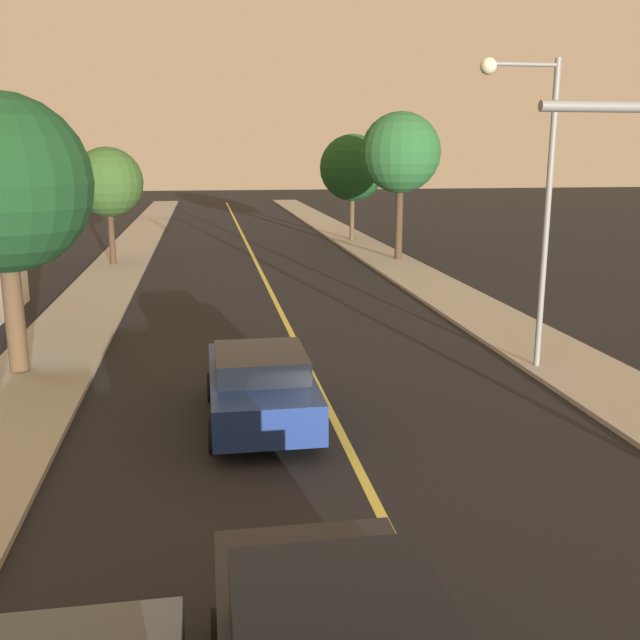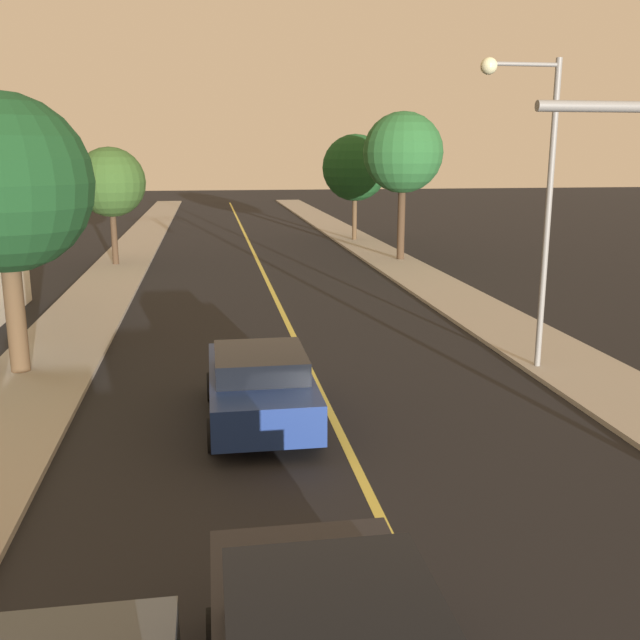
% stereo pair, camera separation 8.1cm
% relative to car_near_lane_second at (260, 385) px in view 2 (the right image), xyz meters
% --- Properties ---
extents(road_surface, '(10.00, 80.00, 0.01)m').
position_rel_car_near_lane_second_xyz_m(road_surface, '(1.40, 24.58, -0.74)').
color(road_surface, black).
rests_on(road_surface, ground).
extents(sidewalk_left, '(2.50, 80.00, 0.12)m').
position_rel_car_near_lane_second_xyz_m(sidewalk_left, '(-4.85, 24.58, -0.69)').
color(sidewalk_left, '#9E998E').
rests_on(sidewalk_left, ground).
extents(sidewalk_right, '(2.50, 80.00, 0.12)m').
position_rel_car_near_lane_second_xyz_m(sidewalk_right, '(7.65, 24.58, -0.69)').
color(sidewalk_right, '#9E998E').
rests_on(sidewalk_right, ground).
extents(car_near_lane_second, '(2.03, 4.29, 1.44)m').
position_rel_car_near_lane_second_xyz_m(car_near_lane_second, '(0.00, 0.00, 0.00)').
color(car_near_lane_second, navy).
rests_on(car_near_lane_second, ground).
extents(streetlamp_right, '(1.84, 0.36, 6.94)m').
position_rel_car_near_lane_second_xyz_m(streetlamp_right, '(6.32, 2.31, 3.84)').
color(streetlamp_right, slate).
rests_on(streetlamp_right, ground).
extents(tree_left_near, '(3.93, 3.93, 6.25)m').
position_rel_car_near_lane_second_xyz_m(tree_left_near, '(-5.29, 3.78, 3.63)').
color(tree_left_near, '#4C3823').
rests_on(tree_left_near, ground).
extents(tree_left_far, '(3.08, 3.08, 5.21)m').
position_rel_car_near_lane_second_xyz_m(tree_left_far, '(-5.10, 20.30, 3.03)').
color(tree_left_far, '#3D2B1C').
rests_on(tree_left_far, ground).
extents(tree_right_near, '(3.71, 3.71, 6.81)m').
position_rel_car_near_lane_second_xyz_m(tree_right_near, '(8.13, 19.83, 4.30)').
color(tree_right_near, '#3D2B1C').
rests_on(tree_right_near, ground).
extents(tree_right_far, '(3.77, 3.77, 5.99)m').
position_rel_car_near_lane_second_xyz_m(tree_right_far, '(7.53, 27.86, 3.47)').
color(tree_right_far, '#4C3823').
rests_on(tree_right_far, ground).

